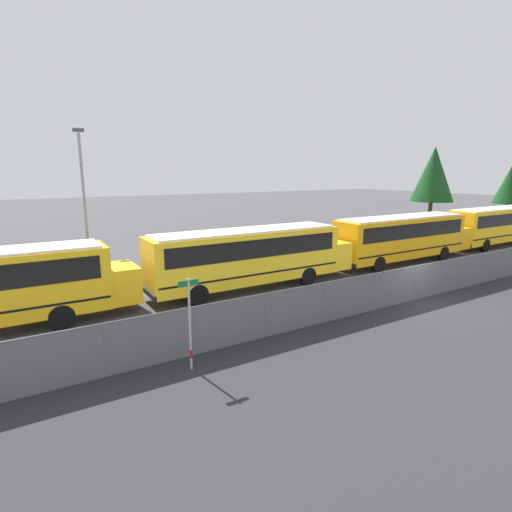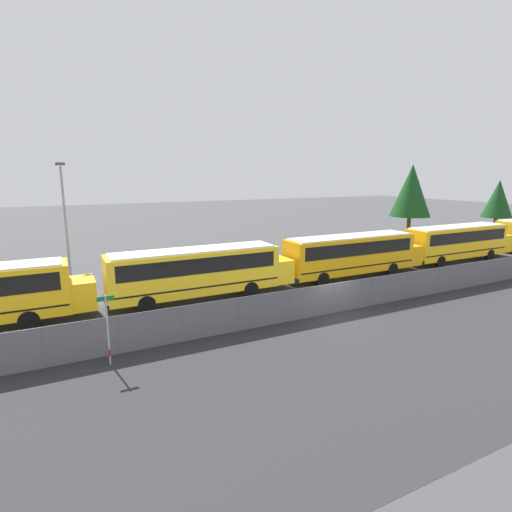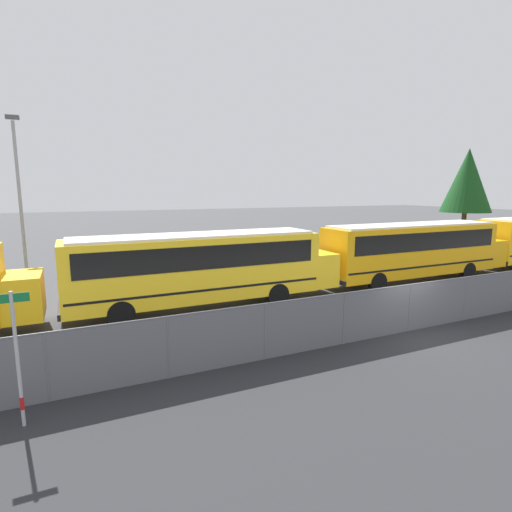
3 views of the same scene
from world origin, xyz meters
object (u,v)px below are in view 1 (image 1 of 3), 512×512
tree_0 (433,174)px  tree_1 (510,185)px  school_bus_4 (498,223)px  light_pole (84,201)px  street_sign (190,322)px  school_bus_2 (251,254)px  school_bus_3 (404,235)px

tree_0 → tree_1: size_ratio=1.26×
school_bus_4 → light_pole: 33.98m
tree_1 → tree_0: bearing=-178.8°
street_sign → tree_1: 56.65m
light_pole → tree_0: tree_0 is taller
school_bus_2 → tree_0: tree_0 is taller
light_pole → tree_1: 54.87m
school_bus_4 → tree_1: 23.92m
street_sign → school_bus_4: bearing=12.8°
light_pole → school_bus_2: bearing=-40.9°
school_bus_4 → tree_0: (4.13, 9.85, 4.19)m
street_sign → tree_1: tree_1 is taller
school_bus_2 → school_bus_3: 12.85m
light_pole → school_bus_4: bearing=-10.7°
street_sign → school_bus_2: bearing=47.4°
tree_1 → school_bus_2: bearing=-167.6°
tree_0 → tree_1: tree_0 is taller
school_bus_3 → tree_0: size_ratio=1.36×
tree_0 → school_bus_3: bearing=-149.4°
tree_0 → school_bus_4: bearing=-112.7°
school_bus_3 → tree_0: bearing=30.6°
school_bus_2 → school_bus_4: 25.75m
school_bus_3 → street_sign: school_bus_3 is taller
light_pole → tree_1: light_pole is taller
school_bus_3 → tree_1: (34.36, 10.42, 2.75)m
school_bus_2 → light_pole: light_pole is taller
school_bus_4 → tree_0: bearing=67.3°
school_bus_2 → light_pole: (-7.52, 6.52, 2.83)m
street_sign → tree_1: bearing=18.1°
school_bus_3 → school_bus_4: bearing=1.0°
school_bus_3 → tree_1: bearing=16.9°
school_bus_4 → street_sign: school_bus_4 is taller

